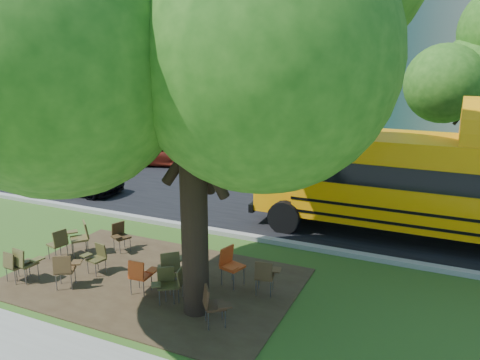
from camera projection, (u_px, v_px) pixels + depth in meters
The scene contains 30 objects.
ground at pixel (131, 266), 12.33m from camera, with size 160.00×160.00×0.00m, color #2F4816.
dirt_patch at pixel (152, 280), 11.49m from camera, with size 7.00×4.50×0.03m, color #382819.
asphalt_road at pixel (240, 195), 18.49m from camera, with size 80.00×8.00×0.04m, color black.
kerb_near at pixel (189, 227), 14.96m from camera, with size 80.00×0.25×0.14m, color gray.
kerb_far at pixel (276, 172), 22.09m from camera, with size 80.00×0.25×0.14m, color gray.
building_left at pixel (77, 19), 60.16m from camera, with size 26.00×14.00×20.00m, color slate.
bg_tree_0 at pixel (96, 70), 27.40m from camera, with size 5.20×5.20×7.18m.
bg_tree_1 at pixel (24, 56), 32.15m from camera, with size 6.00×6.00×8.40m.
bg_tree_2 at pixel (226, 77), 27.34m from camera, with size 4.80×4.80×6.62m.
bg_tree_3 at pixel (476, 64), 20.18m from camera, with size 5.60×5.60×7.84m.
main_tree at pixel (189, 18), 8.57m from camera, with size 7.20×7.20×9.65m.
chair_0 at pixel (14, 264), 11.29m from camera, with size 0.56×0.48×0.81m.
chair_1 at pixel (25, 261), 11.28m from camera, with size 0.64×0.53×0.90m.
chair_2 at pixel (65, 268), 10.97m from camera, with size 0.60×0.73×0.89m.
chair_3 at pixel (97, 256), 11.78m from camera, with size 0.58×0.46×0.79m.
chair_4 at pixel (140, 273), 10.70m from camera, with size 0.57×0.55×0.88m.
chair_5 at pixel (165, 281), 10.40m from camera, with size 0.54×0.67×0.80m.
chair_6 at pixel (176, 281), 10.47m from camera, with size 0.56×0.53×0.78m.
chair_7 at pixel (213, 303), 9.41m from camera, with size 0.75×0.60×0.89m.
chair_8 at pixel (59, 241), 12.55m from camera, with size 0.52×0.66×0.88m.
chair_9 at pixel (81, 235), 12.87m from camera, with size 0.83×0.65×0.96m.
chair_10 at pixel (120, 234), 13.12m from camera, with size 0.53×0.68×0.84m.
chair_11 at pixel (171, 265), 10.99m from camera, with size 0.66×0.83×0.97m.
chair_12 at pixel (230, 263), 11.11m from camera, with size 0.58×0.74×0.97m.
chair_13 at pixel (265, 274), 10.68m from camera, with size 0.58×0.60×0.87m.
black_car at pixel (75, 176), 18.78m from camera, with size 1.61×4.00×1.36m, color black.
bg_car_silver at pixel (64, 144), 25.91m from camera, with size 1.36×3.89×1.28m, color gray.
bg_car_red at pixel (166, 153), 23.66m from camera, with size 1.99×4.32×1.20m, color maroon.
pedestrian_a at pixel (76, 132), 28.90m from camera, with size 0.58×0.38×1.60m, color navy.
pedestrian_b at pixel (35, 126), 31.96m from camera, with size 0.74×0.58×1.53m, color #84634F.
Camera 1 is at (7.30, -9.15, 5.34)m, focal length 35.00 mm.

